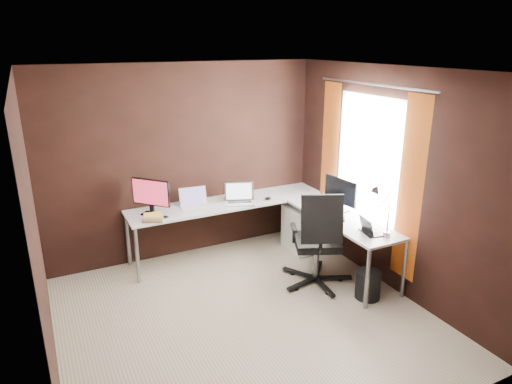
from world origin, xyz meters
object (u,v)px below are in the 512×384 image
laptop_white (194,202)px  office_chair (317,257)px  drawer_pedestal (303,229)px  laptop_silver (239,198)px  laptop_black_small (370,230)px  monitor_right (341,192)px  monitor_left (151,195)px  wastebasket (368,285)px  book_stack (153,217)px  laptop_black_big (330,211)px  desk_lamp (381,206)px

laptop_white → office_chair: 1.70m
drawer_pedestal → laptop_white: (-1.41, 0.39, 0.48)m
laptop_silver → laptop_black_small: laptop_silver is taller
monitor_right → laptop_white: monitor_right is taller
monitor_left → laptop_black_small: 2.59m
laptop_silver → wastebasket: (0.81, -1.67, -0.62)m
book_stack → office_chair: bearing=-32.1°
laptop_black_big → wastebasket: size_ratio=1.46×
drawer_pedestal → monitor_right: size_ratio=1.17×
desk_lamp → wastebasket: desk_lamp is taller
wastebasket → laptop_black_small: bearing=63.7°
monitor_left → office_chair: monitor_left is taller
monitor_left → office_chair: (1.59, -1.23, -0.64)m
book_stack → desk_lamp: desk_lamp is taller
laptop_silver → laptop_white: bearing=-171.0°
drawer_pedestal → monitor_right: monitor_right is taller
drawer_pedestal → desk_lamp: desk_lamp is taller
office_chair → book_stack: bearing=171.9°
monitor_left → laptop_black_big: 2.17m
monitor_left → wastebasket: 2.74m
laptop_silver → laptop_black_small: (0.86, -1.55, -0.01)m
drawer_pedestal → desk_lamp: (0.06, -1.38, 0.78)m
desk_lamp → laptop_silver: bearing=118.9°
monitor_right → laptop_black_big: 0.29m
laptop_silver → monitor_left: bearing=-163.4°
laptop_black_big → desk_lamp: size_ratio=0.85×
drawer_pedestal → monitor_left: monitor_left is taller
laptop_silver → book_stack: (-1.17, -0.12, -0.02)m
drawer_pedestal → office_chair: (-0.37, -0.88, 0.04)m
book_stack → desk_lamp: size_ratio=0.53×
monitor_right → laptop_black_small: size_ratio=1.73×
laptop_black_small → laptop_black_big: bearing=18.4°
drawer_pedestal → laptop_black_small: bearing=-88.9°
book_stack → office_chair: (1.63, -1.03, -0.42)m
desk_lamp → office_chair: desk_lamp is taller
laptop_silver → laptop_black_small: size_ratio=1.53×
laptop_silver → monitor_right: bearing=-19.3°
laptop_silver → wastebasket: 1.95m
book_stack → laptop_silver: bearing=5.7°
laptop_silver → laptop_black_big: (0.78, -0.93, 0.00)m
drawer_pedestal → laptop_silver: laptop_silver is taller
drawer_pedestal → laptop_black_big: size_ratio=1.28×
drawer_pedestal → laptop_silver: (-0.84, 0.27, 0.48)m
monitor_left → office_chair: bearing=10.1°
drawer_pedestal → wastebasket: bearing=-91.2°
laptop_black_big → desk_lamp: bearing=-136.2°
drawer_pedestal → laptop_white: bearing=164.5°
monitor_left → book_stack: bearing=-53.0°
monitor_right → laptop_white: 1.85m
book_stack → office_chair: size_ratio=0.25×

